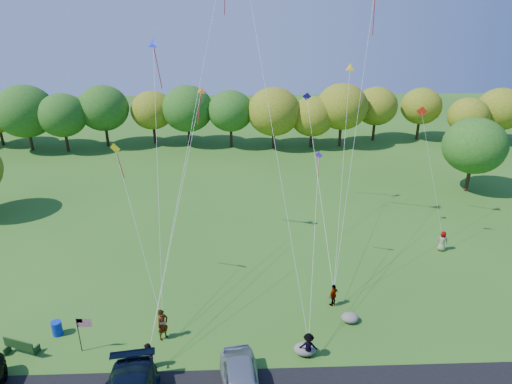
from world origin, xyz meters
TOP-DOWN VIEW (x-y plane):
  - ground at (0.00, 0.00)m, footprint 140.00×140.00m
  - treeline at (-0.54, 35.95)m, footprint 77.03×27.78m
  - flyer_a at (-3.19, 1.61)m, footprint 0.83×0.84m
  - flyer_b at (-3.57, -0.71)m, footprint 0.98×0.94m
  - flyer_c at (4.89, -0.18)m, footprint 1.08×0.73m
  - flyer_d at (7.12, 4.29)m, footprint 0.89×0.89m
  - flyer_e at (16.77, 10.67)m, footprint 0.90×0.72m
  - park_bench at (-10.82, 0.57)m, footprint 1.85×0.92m
  - trash_barrel at (-9.41, 2.15)m, footprint 0.59×0.59m
  - flag_assembly at (-7.36, 0.74)m, footprint 0.83×0.54m
  - boulder_near at (4.76, 0.09)m, footprint 1.24×0.97m
  - boulder_far at (7.84, 2.66)m, footprint 1.06×0.89m

SIDE VIEW (x-z plane):
  - ground at x=0.00m, z-range 0.00..0.00m
  - boulder_far at x=7.84m, z-range 0.00..0.55m
  - boulder_near at x=4.76m, z-range 0.00..0.62m
  - trash_barrel at x=-9.41m, z-range 0.00..0.88m
  - park_bench at x=-10.82m, z-range 0.04..1.10m
  - flyer_d at x=7.12m, z-range 0.00..1.52m
  - flyer_c at x=4.89m, z-range 0.00..1.54m
  - flyer_b at x=-3.57m, z-range 0.00..1.60m
  - flyer_e at x=16.77m, z-range 0.00..1.62m
  - flyer_a at x=-3.19m, z-range 0.00..1.95m
  - flag_assembly at x=-7.36m, z-range 0.54..2.77m
  - treeline at x=-0.54m, z-range 0.54..8.74m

